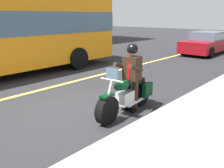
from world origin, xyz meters
TOP-DOWN VIEW (x-y plane):
  - ground_plane at (0.00, 0.00)m, footprint 80.00×80.00m
  - lane_center_stripe at (0.00, -2.00)m, footprint 60.00×0.16m
  - motorcycle_main at (-0.97, 1.33)m, footprint 2.22×0.73m
  - rider_main at (-1.16, 1.30)m, footprint 0.66×0.59m
  - car_silver at (-12.18, -0.96)m, footprint 4.60×1.92m

SIDE VIEW (x-z plane):
  - ground_plane at x=0.00m, z-range 0.00..0.00m
  - lane_center_stripe at x=0.00m, z-range 0.00..0.01m
  - motorcycle_main at x=-0.97m, z-range -0.18..1.08m
  - car_silver at x=-12.18m, z-range -0.01..1.39m
  - rider_main at x=-1.16m, z-range 0.17..1.91m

